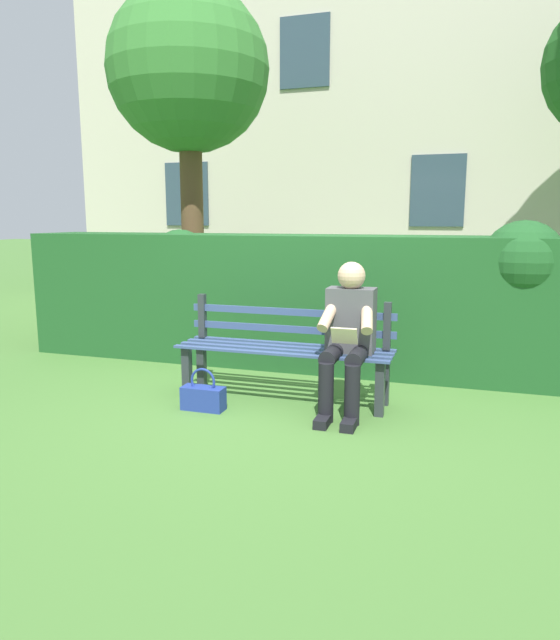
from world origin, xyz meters
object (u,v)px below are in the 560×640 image
(park_bench, at_px, (286,350))
(tree, at_px, (184,78))
(handbag, at_px, (203,397))
(person_seated, at_px, (348,333))

(park_bench, xyz_separation_m, tree, (2.31, -2.82, 2.95))
(tree, distance_m, handbag, 4.97)
(person_seated, height_order, tree, tree)
(park_bench, distance_m, tree, 4.69)
(park_bench, relative_size, tree, 0.40)
(person_seated, relative_size, handbag, 3.43)
(park_bench, height_order, person_seated, person_seated)
(park_bench, xyz_separation_m, person_seated, (-0.56, 0.16, 0.20))
(park_bench, bearing_deg, tree, -50.72)
(tree, height_order, handbag, tree)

